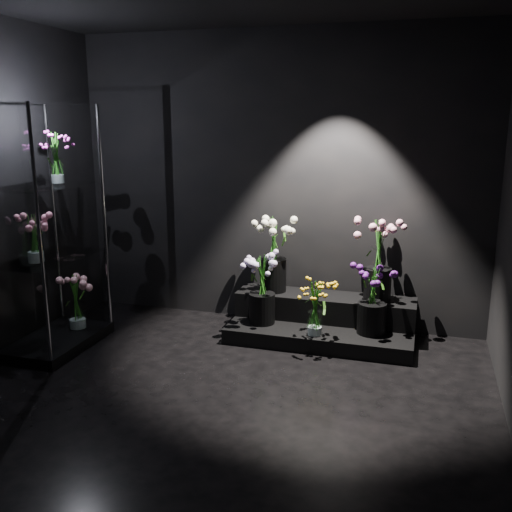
% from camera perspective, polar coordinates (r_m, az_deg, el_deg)
% --- Properties ---
extents(floor, '(4.00, 4.00, 0.00)m').
position_cam_1_polar(floor, '(4.10, -5.31, -15.48)').
color(floor, black).
rests_on(floor, ground).
extents(wall_back, '(4.00, 0.00, 4.00)m').
position_cam_1_polar(wall_back, '(5.52, 2.16, 7.50)').
color(wall_back, black).
rests_on(wall_back, floor).
extents(display_riser, '(1.67, 0.74, 0.37)m').
position_cam_1_polar(display_riser, '(5.37, 6.66, -6.44)').
color(display_riser, black).
rests_on(display_riser, floor).
extents(display_case, '(0.58, 0.96, 2.11)m').
position_cam_1_polar(display_case, '(5.17, -20.08, 2.39)').
color(display_case, black).
rests_on(display_case, floor).
extents(bouquet_orange_bells, '(0.30, 0.30, 0.50)m').
position_cam_1_polar(bouquet_orange_bells, '(4.98, 5.93, -5.04)').
color(bouquet_orange_bells, white).
rests_on(bouquet_orange_bells, display_riser).
extents(bouquet_lilac, '(0.41, 0.41, 0.64)m').
position_cam_1_polar(bouquet_lilac, '(5.22, 0.61, -2.97)').
color(bouquet_lilac, black).
rests_on(bouquet_lilac, display_riser).
extents(bouquet_purple, '(0.40, 0.40, 0.59)m').
position_cam_1_polar(bouquet_purple, '(5.08, 11.58, -4.19)').
color(bouquet_purple, black).
rests_on(bouquet_purple, display_riser).
extents(bouquet_cream_roses, '(0.53, 0.53, 0.72)m').
position_cam_1_polar(bouquet_cream_roses, '(5.39, 1.80, 0.88)').
color(bouquet_cream_roses, black).
rests_on(bouquet_cream_roses, display_riser).
extents(bouquet_pink_roses, '(0.49, 0.49, 0.73)m').
position_cam_1_polar(bouquet_pink_roses, '(5.23, 12.18, 0.12)').
color(bouquet_pink_roses, black).
rests_on(bouquet_pink_roses, display_riser).
extents(bouquet_case_pink, '(0.36, 0.36, 0.40)m').
position_cam_1_polar(bouquet_case_pink, '(5.04, -21.31, 1.84)').
color(bouquet_case_pink, white).
rests_on(bouquet_case_pink, display_case).
extents(bouquet_case_magenta, '(0.30, 0.30, 0.42)m').
position_cam_1_polar(bouquet_case_magenta, '(5.21, -19.36, 9.32)').
color(bouquet_case_magenta, white).
rests_on(bouquet_case_magenta, display_case).
extents(bouquet_case_base_pink, '(0.38, 0.38, 0.49)m').
position_cam_1_polar(bouquet_case_base_pink, '(5.49, -17.55, -4.32)').
color(bouquet_case_base_pink, white).
rests_on(bouquet_case_base_pink, display_case).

